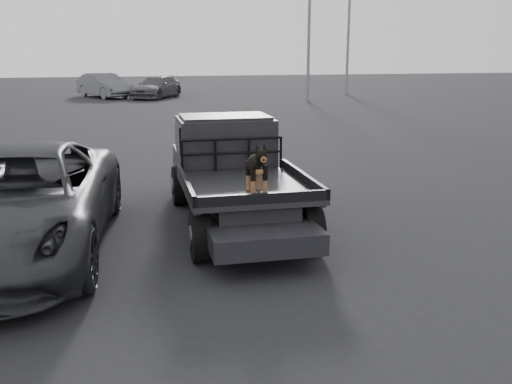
{
  "coord_description": "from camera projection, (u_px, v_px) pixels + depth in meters",
  "views": [
    {
      "loc": [
        -1.23,
        -7.05,
        2.99
      ],
      "look_at": [
        0.34,
        -0.13,
        1.21
      ],
      "focal_mm": 40.0,
      "sensor_mm": 36.0,
      "label": 1
    }
  ],
  "objects": [
    {
      "name": "headache_rack",
      "position": [
        232.0,
        155.0,
        9.97
      ],
      "size": [
        1.8,
        0.08,
        0.55
      ],
      "primitive_type": null,
      "color": "black",
      "rests_on": "flatbed_ute"
    },
    {
      "name": "ground",
      "position": [
        230.0,
        278.0,
        7.66
      ],
      "size": [
        120.0,
        120.0,
        0.0
      ],
      "primitive_type": "plane",
      "color": "black",
      "rests_on": "ground"
    },
    {
      "name": "ute_cab",
      "position": [
        225.0,
        139.0,
        10.64
      ],
      "size": [
        1.72,
        1.3,
        0.88
      ],
      "primitive_type": null,
      "color": "black",
      "rests_on": "flatbed_ute"
    },
    {
      "name": "distant_car_b",
      "position": [
        156.0,
        87.0,
        35.74
      ],
      "size": [
        3.88,
        4.94,
        1.34
      ],
      "primitive_type": "imported",
      "rotation": [
        0.0,
        0.0,
        -0.51
      ],
      "color": "#46454A",
      "rests_on": "ground"
    },
    {
      "name": "flatbed_ute",
      "position": [
        235.0,
        198.0,
        9.96
      ],
      "size": [
        2.0,
        5.4,
        0.92
      ],
      "primitive_type": null,
      "color": "black",
      "rests_on": "ground"
    },
    {
      "name": "parked_suv",
      "position": [
        15.0,
        202.0,
        8.41
      ],
      "size": [
        3.05,
        5.89,
        1.59
      ],
      "primitive_type": "imported",
      "rotation": [
        0.0,
        0.0,
        -0.07
      ],
      "color": "#292A2E",
      "rests_on": "ground"
    },
    {
      "name": "distant_car_a",
      "position": [
        104.0,
        85.0,
        35.98
      ],
      "size": [
        3.72,
        4.82,
        1.53
      ],
      "primitive_type": "imported",
      "rotation": [
        0.0,
        0.0,
        0.52
      ],
      "color": "#55555B",
      "rests_on": "ground"
    },
    {
      "name": "dog",
      "position": [
        256.0,
        169.0,
        8.35
      ],
      "size": [
        0.32,
        0.6,
        0.74
      ],
      "primitive_type": null,
      "color": "black",
      "rests_on": "flatbed_ute"
    }
  ]
}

